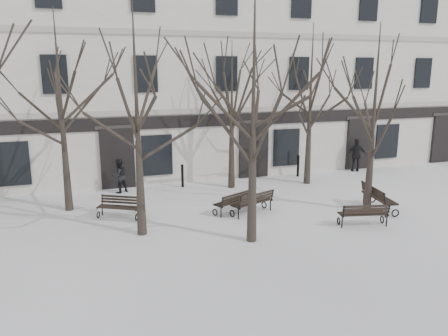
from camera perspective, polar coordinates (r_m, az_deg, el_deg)
name	(u,v)px	position (r m, az deg, el deg)	size (l,w,h in m)	color
ground	(244,238)	(15.08, 2.68, -9.13)	(100.00, 100.00, 0.00)	white
building	(168,71)	(26.50, -7.39, 12.46)	(40.40, 10.20, 11.40)	silver
tree_1	(136,92)	(14.65, -11.42, 9.75)	(5.50, 5.50, 7.86)	black
tree_2	(254,79)	(13.78, 3.92, 11.47)	(5.95, 5.95, 8.50)	black
tree_3	(375,97)	(17.92, 19.15, 8.80)	(5.15, 5.15, 7.35)	black
tree_4	(59,88)	(18.18, -20.70, 9.79)	(5.52, 5.52, 7.89)	black
tree_5	(232,98)	(20.60, 1.03, 9.18)	(4.85, 4.85, 6.93)	black
tree_6	(311,86)	(21.73, 11.29, 10.48)	(5.42, 5.42, 7.74)	black
bench_1	(253,202)	(17.31, 3.81, -4.45)	(1.93, 1.28, 0.92)	black
bench_2	(364,214)	(16.78, 17.78, -5.69)	(1.85, 1.01, 0.89)	black
bench_3	(119,206)	(17.40, -13.50, -4.86)	(1.71, 1.31, 0.83)	black
bench_4	(234,201)	(17.51, 1.26, -4.34)	(1.78, 1.31, 0.86)	black
bench_5	(378,197)	(18.86, 19.44, -3.57)	(1.06, 2.09, 1.01)	black
bollard_a	(182,175)	(21.28, -5.46, -0.89)	(0.15, 0.15, 1.14)	black
bollard_b	(298,165)	(23.60, 9.66, 0.39)	(0.15, 0.15, 1.18)	black
pedestrian_b	(120,193)	(20.96, -13.44, -3.13)	(0.78, 0.61, 1.60)	black
pedestrian_c	(355,171)	(25.70, 16.79, -0.40)	(1.09, 0.45, 1.85)	black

